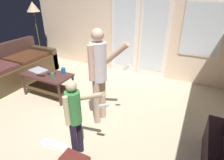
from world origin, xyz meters
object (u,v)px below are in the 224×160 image
person_adult (99,70)px  loose_keyboard (55,144)px  coffee_table (48,80)px  person_child (75,114)px  laptop_closed (38,70)px  cup_near_edge (63,71)px  floor_lamp (33,10)px  tv_remote_black (51,74)px  dvd_remote_slim (41,76)px  cup_by_laptop (53,75)px  leather_couch (11,69)px

person_adult → loose_keyboard: size_ratio=3.53×
coffee_table → person_child: 1.89m
laptop_closed → cup_near_edge: 0.60m
coffee_table → laptop_closed: laptop_closed is taller
person_child → floor_lamp: floor_lamp is taller
coffee_table → cup_near_edge: cup_near_edge is taller
person_adult → loose_keyboard: person_adult is taller
laptop_closed → floor_lamp: bearing=143.6°
person_adult → cup_near_edge: (-1.13, 0.44, -0.40)m
loose_keyboard → tv_remote_black: (-1.00, 1.13, 0.50)m
dvd_remote_slim → coffee_table: bearing=64.6°
coffee_table → loose_keyboard: (1.09, -1.08, -0.36)m
laptop_closed → dvd_remote_slim: 0.31m
cup_by_laptop → tv_remote_black: size_ratio=0.58×
cup_near_edge → dvd_remote_slim: (-0.33, -0.31, -0.05)m
floor_lamp → person_adult: bearing=-29.1°
dvd_remote_slim → person_child: bearing=-43.7°
leather_couch → dvd_remote_slim: 1.35m
coffee_table → dvd_remote_slim: 0.20m
person_child → loose_keyboard: size_ratio=2.55×
coffee_table → laptop_closed: size_ratio=2.98×
person_child → cup_by_laptop: 1.62m
cup_near_edge → person_adult: bearing=-21.2°
person_adult → cup_by_laptop: bearing=171.5°
person_adult → cup_near_edge: person_adult is taller
leather_couch → laptop_closed: bearing=-4.6°
cup_by_laptop → tv_remote_black: cup_by_laptop is taller
cup_near_edge → cup_by_laptop: size_ratio=1.24×
cup_by_laptop → laptop_closed: bearing=166.9°
leather_couch → tv_remote_black: leather_couch is taller
cup_by_laptop → dvd_remote_slim: (-0.27, -0.05, -0.04)m
person_child → floor_lamp: bearing=141.7°
loose_keyboard → laptop_closed: size_ratio=1.28×
leather_couch → cup_near_edge: 1.66m
loose_keyboard → floor_lamp: bearing=137.3°
floor_lamp → tv_remote_black: bearing=-38.8°
cup_near_edge → laptop_closed: bearing=-166.9°
coffee_table → person_adult: bearing=-10.1°
loose_keyboard → laptop_closed: laptop_closed is taller
leather_couch → person_adult: size_ratio=1.39×
person_child → dvd_remote_slim: size_ratio=6.82×
dvd_remote_slim → cup_near_edge: bearing=30.2°
loose_keyboard → cup_by_laptop: size_ratio=4.63×
person_child → cup_by_laptop: (-1.28, 0.98, -0.15)m
laptop_closed → loose_keyboard: bearing=-30.3°
floor_lamp → cup_by_laptop: size_ratio=18.10×
cup_near_edge → coffee_table: bearing=-149.0°
person_adult → cup_by_laptop: (-1.18, 0.18, -0.41)m
leather_couch → tv_remote_black: size_ratio=13.12×
cup_near_edge → tv_remote_black: 0.25m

